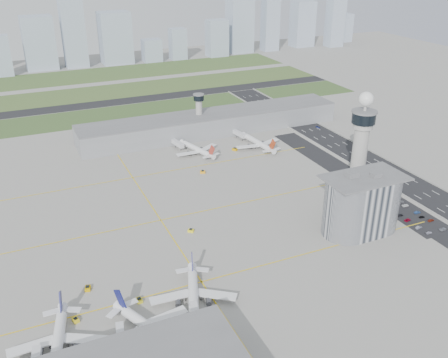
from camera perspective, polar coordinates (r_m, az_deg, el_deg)
name	(u,v)px	position (r m, az deg, el deg)	size (l,w,h in m)	color
ground	(251,231)	(263.22, 3.13, -5.93)	(1000.00, 1000.00, 0.00)	#A09D95
grass_strip_0	(116,114)	(453.69, -12.28, 7.23)	(480.00, 50.00, 0.08)	#375126
grass_strip_1	(99,93)	(524.51, -14.13, 9.48)	(480.00, 60.00, 0.08)	#3A5629
grass_strip_2	(85,76)	(601.18, -15.64, 11.28)	(480.00, 70.00, 0.08)	#3B5428
runway	(107,103)	(488.47, -13.26, 8.42)	(480.00, 22.00, 0.10)	black
highway	(419,191)	(326.46, 21.44, -1.25)	(28.00, 500.00, 0.10)	black
barrier_left	(402,194)	(316.97, 19.64, -1.64)	(0.60, 500.00, 1.20)	#9E9E99
barrier_right	(437,186)	(335.81, 23.16, -0.72)	(0.60, 500.00, 1.20)	#9E9E99
landside_road	(399,206)	(303.86, 19.35, -2.91)	(18.00, 260.00, 0.08)	black
parking_lot	(411,216)	(295.21, 20.59, -3.97)	(20.00, 44.00, 0.10)	black
taxiway_line_h_0	(202,282)	(226.82, -2.58, -11.67)	(260.00, 0.60, 0.01)	yellow
taxiway_line_h_1	(161,220)	(274.54, -7.24, -4.70)	(260.00, 0.60, 0.01)	yellow
taxiway_line_h_2	(133,178)	(326.34, -10.41, 0.16)	(260.00, 0.60, 0.01)	yellow
taxiway_line_v	(161,220)	(274.54, -7.24, -4.70)	(0.60, 260.00, 0.01)	yellow
control_tower	(361,143)	(290.64, 15.35, 3.97)	(14.00, 14.00, 64.50)	#ADAAA5
secondary_tower	(199,110)	(392.44, -2.88, 7.84)	(8.60, 8.60, 31.90)	#ADAAA5
admin_building	(362,204)	(265.80, 15.45, -2.78)	(42.00, 24.00, 33.50)	#B2B2B7
terminal_pier	(212,123)	(397.60, -1.39, 6.44)	(210.00, 32.00, 15.80)	gray
airplane_near_a	(56,339)	(200.02, -18.60, -16.97)	(43.26, 36.77, 12.11)	white
airplane_near_b	(151,324)	(198.46, -8.34, -16.09)	(42.47, 36.10, 11.89)	white
airplane_near_c	(193,292)	(211.42, -3.54, -12.77)	(43.64, 37.09, 12.22)	white
airplane_far_a	(196,146)	(357.39, -3.16, 3.81)	(40.30, 34.25, 11.28)	white
airplane_far_b	(258,139)	(368.91, 3.87, 4.55)	(42.89, 36.46, 12.01)	white
jet_bridge_near_1	(122,354)	(193.46, -11.55, -18.97)	(14.00, 3.00, 5.70)	silver
jet_bridge_near_2	(200,330)	(199.06, -2.78, -16.84)	(14.00, 3.00, 5.70)	silver
jet_bridge_far_0	(173,142)	(372.83, -5.82, 4.18)	(14.00, 3.00, 5.70)	silver
jet_bridge_far_1	(234,133)	(390.09, 1.17, 5.28)	(14.00, 3.00, 5.70)	silver
tug_0	(76,320)	(214.39, -16.61, -15.16)	(2.11, 3.07, 1.78)	yellow
tug_1	(88,288)	(229.43, -15.31, -11.91)	(2.28, 3.32, 1.93)	#D7A501
tug_2	(139,300)	(218.28, -9.66, -13.46)	(2.25, 3.28, 1.91)	gold
tug_3	(191,230)	(262.18, -3.81, -5.87)	(2.09, 3.03, 1.76)	yellow
tug_4	(203,172)	(327.31, -2.45, 0.85)	(2.32, 3.37, 1.96)	orange
tug_5	(235,149)	(363.56, 1.24, 3.44)	(2.44, 3.55, 2.06)	#DB9F07
car_lot_0	(429,233)	(281.11, 22.37, -5.69)	(1.40, 3.49, 1.19)	#AFAEC1
car_lot_1	(419,227)	(283.99, 21.36, -5.16)	(1.39, 3.99, 1.31)	slate
car_lot_2	(408,220)	(289.34, 20.25, -4.41)	(1.86, 4.03, 1.12)	#A60627
car_lot_3	(400,215)	(292.74, 19.43, -3.90)	(1.71, 4.21, 1.22)	black
car_lot_4	(390,209)	(297.42, 18.45, -3.26)	(1.51, 3.75, 1.28)	#110F54
car_lot_5	(383,203)	(302.53, 17.73, -2.67)	(1.21, 3.47, 1.14)	white
car_lot_6	(443,229)	(287.25, 23.74, -5.26)	(1.99, 4.31, 1.20)	#8C909D
car_lot_7	(431,220)	(293.63, 22.58, -4.37)	(1.61, 3.95, 1.15)	maroon
car_lot_8	(422,217)	(295.23, 21.68, -4.04)	(1.36, 3.37, 1.15)	black
car_lot_9	(417,212)	(298.96, 21.22, -3.57)	(1.35, 3.88, 1.28)	navy
car_lot_10	(405,205)	(304.40, 20.02, -2.85)	(1.87, 4.06, 1.13)	white
car_lot_11	(401,202)	(307.51, 19.53, -2.47)	(1.76, 4.32, 1.25)	slate
car_hw_1	(379,166)	(351.59, 17.34, 1.38)	(1.28, 3.67, 1.21)	black
car_hw_2	(318,127)	(416.75, 10.68, 5.84)	(1.82, 3.95, 1.10)	navy
car_hw_4	(267,110)	(454.26, 4.99, 7.81)	(1.30, 3.23, 1.10)	gray
skyline_bldg_6	(1,56)	(627.67, -24.09, 12.73)	(20.04, 16.03, 45.20)	#9EADC1
skyline_bldg_7	(39,43)	(646.57, -20.38, 14.38)	(35.76, 28.61, 61.22)	#9EADC1
skyline_bldg_8	(73,32)	(643.66, -16.84, 15.82)	(26.33, 21.06, 83.39)	#9EADC1
skyline_bldg_9	(115,38)	(654.47, -12.30, 15.49)	(36.96, 29.57, 62.11)	#9EADC1
skyline_bldg_10	(152,50)	(659.44, -8.24, 14.34)	(23.01, 18.41, 27.75)	#9EADC1
skyline_bldg_11	(178,44)	(668.41, -5.29, 15.12)	(20.22, 16.18, 38.97)	#9EADC1
skyline_bldg_12	(217,38)	(684.96, -0.82, 15.81)	(26.14, 20.92, 46.89)	#9EADC1
skyline_bldg_13	(240,22)	(709.23, 1.81, 17.53)	(32.26, 25.81, 81.20)	#9EADC1
skyline_bldg_14	(270,25)	(723.92, 5.30, 17.10)	(21.59, 17.28, 68.75)	#9EADC1
skyline_bldg_15	(302,24)	(761.66, 8.94, 17.11)	(30.25, 24.20, 63.40)	#9EADC1
skyline_bldg_16	(335,21)	(769.02, 12.59, 17.21)	(23.04, 18.43, 71.56)	#9EADC1
skyline_bldg_17	(344,28)	(814.45, 13.50, 16.46)	(22.64, 18.11, 41.06)	#9EADC1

